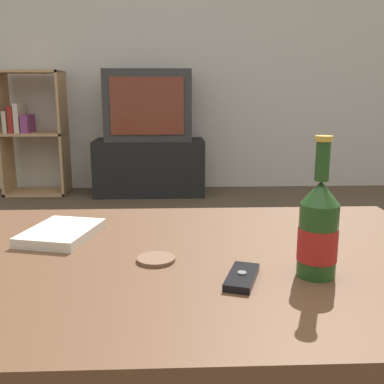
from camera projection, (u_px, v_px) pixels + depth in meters
The scene contains 9 objects.
back_wall at pixel (169, 34), 3.74m from camera, with size 8.00×0.05×2.60m.
coffee_table at pixel (162, 282), 0.98m from camera, with size 1.31×0.81×0.48m.
tv_stand at pixel (150, 167), 3.70m from camera, with size 0.89×0.40×0.45m.
television at pixel (148, 105), 3.59m from camera, with size 0.68×0.41×0.55m.
bookshelf at pixel (31, 130), 3.65m from camera, with size 0.50×0.30×1.00m.
beer_bottle at pixel (318, 230), 0.85m from camera, with size 0.08×0.08×0.27m.
cell_phone at pixel (242, 277), 0.84m from camera, with size 0.08×0.13×0.02m.
coaster at pixel (156, 259), 0.94m from camera, with size 0.08×0.08×0.01m.
table_book at pixel (62, 233), 1.09m from camera, with size 0.19×0.23×0.02m.
Camera 1 is at (0.03, -0.92, 0.83)m, focal length 42.00 mm.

